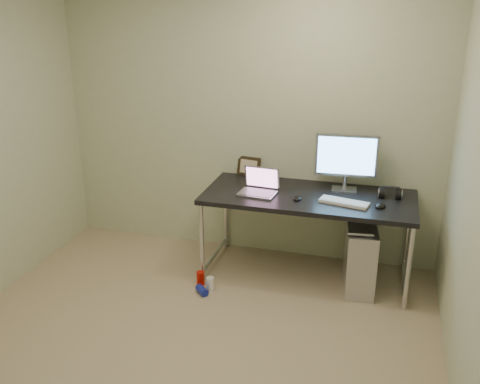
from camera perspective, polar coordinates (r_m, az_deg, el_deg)
name	(u,v)px	position (r m, az deg, el deg)	size (l,w,h in m)	color
floor	(180,355)	(3.86, -6.44, -16.93)	(3.50, 3.50, 0.00)	tan
wall_back	(247,122)	(4.85, 0.77, 7.50)	(3.50, 0.02, 2.50)	beige
desk	(308,203)	(4.53, 7.31, -1.16)	(1.76, 0.77, 0.75)	black
tower_computer	(360,256)	(4.59, 12.65, -6.71)	(0.30, 0.56, 0.59)	silver
cable_a	(358,223)	(4.91, 12.51, -3.27)	(0.01, 0.01, 0.70)	black
cable_b	(368,227)	(4.90, 13.53, -3.67)	(0.01, 0.01, 0.72)	black
can_red	(201,278)	(4.61, -4.23, -9.17)	(0.07, 0.07, 0.12)	#C11006
can_white	(210,284)	(4.52, -3.21, -9.79)	(0.07, 0.07, 0.12)	white
can_blue	(202,290)	(4.49, -4.08, -10.42)	(0.07, 0.07, 0.12)	#1925A5
laptop	(259,187)	(4.51, 2.05, 0.51)	(0.33, 0.27, 0.21)	#9D9FA4
monitor	(346,158)	(4.58, 11.28, 3.56)	(0.52, 0.17, 0.49)	#9D9FA4
keyboard	(344,202)	(4.36, 11.05, -1.08)	(0.39, 0.13, 0.02)	white
mouse_right	(380,205)	(4.35, 14.76, -1.34)	(0.07, 0.12, 0.04)	black
mouse_left	(297,197)	(4.39, 6.13, -0.57)	(0.07, 0.11, 0.04)	black
headphones	(390,194)	(4.58, 15.72, -0.17)	(0.18, 0.11, 0.12)	black
picture_frame	(249,166)	(4.93, 0.94, 2.76)	(0.22, 0.03, 0.18)	black
webcam	(274,172)	(4.78, 3.66, 2.16)	(0.05, 0.04, 0.12)	silver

